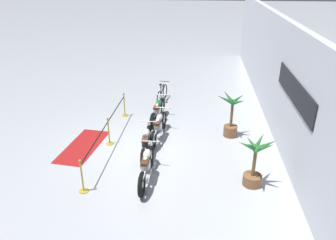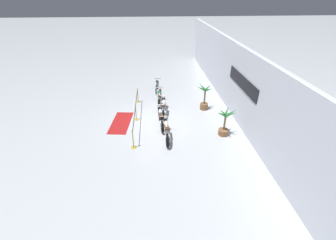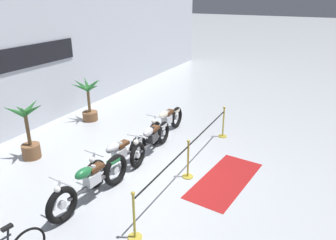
# 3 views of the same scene
# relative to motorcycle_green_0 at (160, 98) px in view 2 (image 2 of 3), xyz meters

# --- Properties ---
(ground_plane) EXTENTS (120.00, 120.00, 0.00)m
(ground_plane) POSITION_rel_motorcycle_green_0_xyz_m (2.01, -0.51, -0.48)
(ground_plane) COLOR #B2B7BC
(back_wall) EXTENTS (28.00, 0.29, 4.20)m
(back_wall) POSITION_rel_motorcycle_green_0_xyz_m (2.01, 4.62, 1.62)
(back_wall) COLOR silver
(back_wall) RESTS_ON ground
(motorcycle_green_0) EXTENTS (2.45, 0.62, 0.97)m
(motorcycle_green_0) POSITION_rel_motorcycle_green_0_xyz_m (0.00, 0.00, 0.00)
(motorcycle_green_0) COLOR black
(motorcycle_green_0) RESTS_ON ground
(motorcycle_silver_1) EXTENTS (2.39, 0.62, 0.93)m
(motorcycle_silver_1) POSITION_rel_motorcycle_green_0_xyz_m (1.33, 0.21, -0.02)
(motorcycle_silver_1) COLOR black
(motorcycle_silver_1) RESTS_ON ground
(motorcycle_silver_2) EXTENTS (2.35, 0.62, 0.93)m
(motorcycle_silver_2) POSITION_rel_motorcycle_green_0_xyz_m (2.61, -0.05, -0.02)
(motorcycle_silver_2) COLOR black
(motorcycle_silver_2) RESTS_ON ground
(motorcycle_cream_3) EXTENTS (2.25, 0.62, 0.95)m
(motorcycle_cream_3) POSITION_rel_motorcycle_green_0_xyz_m (4.01, 0.19, -0.01)
(motorcycle_cream_3) COLOR black
(motorcycle_cream_3) RESTS_ON ground
(bicycle) EXTENTS (1.68, 0.48, 0.94)m
(bicycle) POSITION_rel_motorcycle_green_0_xyz_m (-2.41, -0.11, -0.11)
(bicycle) COLOR black
(bicycle) RESTS_ON ground
(potted_palm_left_of_row) EXTENTS (1.20, 1.10, 1.63)m
(potted_palm_left_of_row) POSITION_rel_motorcycle_green_0_xyz_m (3.94, 3.31, 0.29)
(potted_palm_left_of_row) COLOR brown
(potted_palm_left_of_row) RESTS_ON ground
(potted_palm_right_of_row) EXTENTS (0.91, 1.08, 1.77)m
(potted_palm_right_of_row) POSITION_rel_motorcycle_green_0_xyz_m (0.86, 2.87, 0.25)
(potted_palm_right_of_row) COLOR brown
(potted_palm_right_of_row) RESTS_ON ground
(stanchion_far_left) EXTENTS (5.40, 0.28, 1.05)m
(stanchion_far_left) POSITION_rel_motorcycle_green_0_xyz_m (0.97, -1.51, 0.18)
(stanchion_far_left) COLOR gold
(stanchion_far_left) RESTS_ON ground
(stanchion_mid_left) EXTENTS (0.28, 0.28, 1.05)m
(stanchion_mid_left) POSITION_rel_motorcycle_green_0_xyz_m (1.94, -1.51, -0.12)
(stanchion_mid_left) COLOR gold
(stanchion_mid_left) RESTS_ON ground
(stanchion_mid_right) EXTENTS (0.28, 0.28, 1.05)m
(stanchion_mid_right) POSITION_rel_motorcycle_green_0_xyz_m (4.75, -1.51, -0.12)
(stanchion_mid_right) COLOR gold
(stanchion_mid_right) RESTS_ON ground
(floor_banner) EXTENTS (2.68, 1.35, 0.01)m
(floor_banner) POSITION_rel_motorcycle_green_0_xyz_m (2.23, -2.41, -0.47)
(floor_banner) COLOR maroon
(floor_banner) RESTS_ON ground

